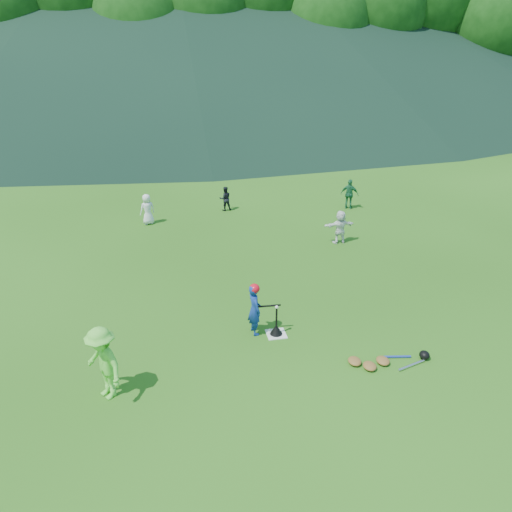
{
  "coord_description": "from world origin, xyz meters",
  "views": [
    {
      "loc": [
        -2.34,
        -9.6,
        6.55
      ],
      "look_at": [
        0.0,
        2.5,
        0.9
      ],
      "focal_mm": 35.0,
      "sensor_mm": 36.0,
      "label": 1
    }
  ],
  "objects_px": {
    "home_plate": "(276,334)",
    "fielder_a": "(147,209)",
    "equipment_pile": "(383,361)",
    "fielder_d": "(340,227)",
    "adult_coach": "(103,363)",
    "batter_child": "(254,309)",
    "batting_tee": "(276,330)",
    "fielder_b": "(225,199)",
    "fielder_c": "(350,194)"
  },
  "relations": [
    {
      "from": "home_plate",
      "to": "fielder_b",
      "type": "bearing_deg",
      "value": 89.94
    },
    {
      "from": "batter_child",
      "to": "batting_tee",
      "type": "distance_m",
      "value": 0.72
    },
    {
      "from": "fielder_a",
      "to": "batter_child",
      "type": "bearing_deg",
      "value": 85.21
    },
    {
      "from": "adult_coach",
      "to": "fielder_b",
      "type": "xyz_separation_m",
      "value": [
        3.73,
        10.38,
        -0.29
      ]
    },
    {
      "from": "home_plate",
      "to": "fielder_a",
      "type": "xyz_separation_m",
      "value": [
        -2.96,
        7.97,
        0.55
      ]
    },
    {
      "from": "fielder_a",
      "to": "fielder_d",
      "type": "xyz_separation_m",
      "value": [
        6.27,
        -3.01,
        0.0
      ]
    },
    {
      "from": "batter_child",
      "to": "adult_coach",
      "type": "height_order",
      "value": "adult_coach"
    },
    {
      "from": "batter_child",
      "to": "fielder_b",
      "type": "relative_size",
      "value": 1.31
    },
    {
      "from": "home_plate",
      "to": "fielder_d",
      "type": "bearing_deg",
      "value": 56.32
    },
    {
      "from": "home_plate",
      "to": "adult_coach",
      "type": "bearing_deg",
      "value": -158.53
    },
    {
      "from": "adult_coach",
      "to": "equipment_pile",
      "type": "distance_m",
      "value": 5.76
    },
    {
      "from": "fielder_a",
      "to": "fielder_c",
      "type": "height_order",
      "value": "fielder_c"
    },
    {
      "from": "home_plate",
      "to": "batting_tee",
      "type": "height_order",
      "value": "batting_tee"
    },
    {
      "from": "home_plate",
      "to": "batter_child",
      "type": "distance_m",
      "value": 0.81
    },
    {
      "from": "adult_coach",
      "to": "batting_tee",
      "type": "xyz_separation_m",
      "value": [
        3.72,
        1.46,
        -0.64
      ]
    },
    {
      "from": "batting_tee",
      "to": "adult_coach",
      "type": "bearing_deg",
      "value": -158.53
    },
    {
      "from": "fielder_c",
      "to": "batting_tee",
      "type": "height_order",
      "value": "fielder_c"
    },
    {
      "from": "adult_coach",
      "to": "home_plate",
      "type": "bearing_deg",
      "value": 74.51
    },
    {
      "from": "fielder_c",
      "to": "batting_tee",
      "type": "bearing_deg",
      "value": 87.5
    },
    {
      "from": "adult_coach",
      "to": "fielder_b",
      "type": "distance_m",
      "value": 11.03
    },
    {
      "from": "batter_child",
      "to": "home_plate",
      "type": "bearing_deg",
      "value": -120.17
    },
    {
      "from": "adult_coach",
      "to": "equipment_pile",
      "type": "bearing_deg",
      "value": 52.42
    },
    {
      "from": "fielder_b",
      "to": "batting_tee",
      "type": "relative_size",
      "value": 1.41
    },
    {
      "from": "home_plate",
      "to": "equipment_pile",
      "type": "height_order",
      "value": "equipment_pile"
    },
    {
      "from": "fielder_b",
      "to": "batter_child",
      "type": "bearing_deg",
      "value": 81.22
    },
    {
      "from": "batter_child",
      "to": "fielder_d",
      "type": "distance_m",
      "value": 6.11
    },
    {
      "from": "fielder_d",
      "to": "fielder_a",
      "type": "bearing_deg",
      "value": -28.35
    },
    {
      "from": "adult_coach",
      "to": "fielder_a",
      "type": "xyz_separation_m",
      "value": [
        0.76,
        9.43,
        -0.21
      ]
    },
    {
      "from": "fielder_c",
      "to": "equipment_pile",
      "type": "height_order",
      "value": "fielder_c"
    },
    {
      "from": "fielder_b",
      "to": "fielder_c",
      "type": "bearing_deg",
      "value": 166.05
    },
    {
      "from": "adult_coach",
      "to": "fielder_c",
      "type": "xyz_separation_m",
      "value": [
        8.57,
        9.66,
        -0.18
      ]
    },
    {
      "from": "batter_child",
      "to": "fielder_c",
      "type": "height_order",
      "value": "batter_child"
    },
    {
      "from": "batter_child",
      "to": "fielder_a",
      "type": "relative_size",
      "value": 1.12
    },
    {
      "from": "batter_child",
      "to": "fielder_b",
      "type": "height_order",
      "value": "batter_child"
    },
    {
      "from": "fielder_a",
      "to": "fielder_b",
      "type": "bearing_deg",
      "value": 175.21
    },
    {
      "from": "home_plate",
      "to": "batting_tee",
      "type": "relative_size",
      "value": 0.66
    },
    {
      "from": "home_plate",
      "to": "fielder_c",
      "type": "bearing_deg",
      "value": 59.39
    },
    {
      "from": "home_plate",
      "to": "batter_child",
      "type": "height_order",
      "value": "batter_child"
    },
    {
      "from": "fielder_b",
      "to": "batting_tee",
      "type": "bearing_deg",
      "value": 84.39
    },
    {
      "from": "fielder_d",
      "to": "equipment_pile",
      "type": "distance_m",
      "value": 6.64
    },
    {
      "from": "fielder_b",
      "to": "equipment_pile",
      "type": "xyz_separation_m",
      "value": [
        1.99,
        -10.44,
        -0.41
      ]
    },
    {
      "from": "adult_coach",
      "to": "fielder_d",
      "type": "relative_size",
      "value": 1.37
    },
    {
      "from": "batter_child",
      "to": "equipment_pile",
      "type": "distance_m",
      "value": 3.06
    },
    {
      "from": "fielder_d",
      "to": "batting_tee",
      "type": "distance_m",
      "value": 5.98
    },
    {
      "from": "equipment_pile",
      "to": "fielder_d",
      "type": "bearing_deg",
      "value": 78.58
    },
    {
      "from": "batter_child",
      "to": "batting_tee",
      "type": "height_order",
      "value": "batter_child"
    },
    {
      "from": "fielder_a",
      "to": "fielder_c",
      "type": "relative_size",
      "value": 0.95
    },
    {
      "from": "fielder_b",
      "to": "fielder_c",
      "type": "distance_m",
      "value": 4.9
    },
    {
      "from": "home_plate",
      "to": "fielder_a",
      "type": "height_order",
      "value": "fielder_a"
    },
    {
      "from": "fielder_d",
      "to": "fielder_c",
      "type": "bearing_deg",
      "value": -118.23
    }
  ]
}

